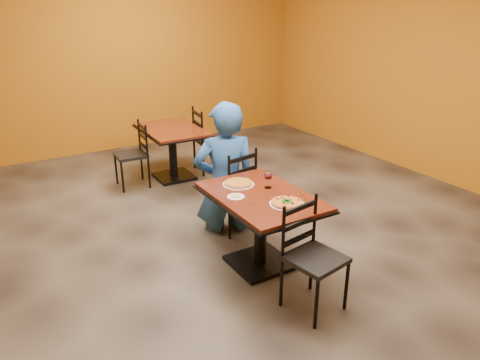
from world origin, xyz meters
TOP-DOWN VIEW (x-y plane):
  - floor at (0.00, 0.00)m, footprint 7.00×8.00m
  - wall_back at (0.00, 4.00)m, footprint 7.00×0.01m
  - wall_right at (3.50, 0.00)m, footprint 0.01×8.00m
  - table_main at (0.00, -0.50)m, footprint 0.83×1.23m
  - table_second at (0.22, 2.14)m, footprint 0.82×1.19m
  - chair_main_near at (0.01, -1.30)m, footprint 0.49×0.49m
  - chair_main_far at (0.15, 0.33)m, footprint 0.51×0.51m
  - chair_second_left at (-0.40, 2.14)m, footprint 0.43×0.43m
  - chair_second_right at (0.84, 2.14)m, footprint 0.49×0.49m
  - diner at (0.10, 0.37)m, footprint 0.81×0.67m
  - plate_main at (0.07, -0.80)m, footprint 0.31×0.31m
  - pizza_main at (0.07, -0.80)m, footprint 0.28×0.28m
  - plate_far at (-0.06, -0.19)m, footprint 0.31×0.31m
  - pizza_far at (-0.06, -0.19)m, footprint 0.28×0.28m
  - side_plate at (-0.24, -0.44)m, footprint 0.16×0.16m
  - dip at (-0.24, -0.44)m, footprint 0.09×0.09m
  - wine_glass at (0.15, -0.40)m, footprint 0.08×0.08m
  - fork at (-0.20, -0.69)m, footprint 0.02×0.19m
  - knife at (0.31, -0.72)m, footprint 0.08×0.20m

SIDE VIEW (x-z plane):
  - floor at x=0.00m, z-range -0.01..0.01m
  - chair_second_left at x=-0.40m, z-range 0.00..0.90m
  - chair_main_near at x=0.01m, z-range 0.00..0.93m
  - chair_main_far at x=0.15m, z-range 0.00..0.96m
  - chair_second_right at x=0.84m, z-range 0.00..0.98m
  - table_second at x=0.22m, z-range 0.18..0.93m
  - table_main at x=0.00m, z-range 0.18..0.93m
  - diner at x=0.10m, z-range 0.00..1.46m
  - fork at x=-0.20m, z-range 0.75..0.75m
  - knife at x=0.31m, z-range 0.75..0.75m
  - plate_main at x=0.07m, z-range 0.75..0.76m
  - plate_far at x=-0.06m, z-range 0.75..0.76m
  - side_plate at x=-0.24m, z-range 0.75..0.76m
  - dip at x=-0.24m, z-range 0.76..0.77m
  - pizza_main at x=0.07m, z-range 0.76..0.78m
  - pizza_far at x=-0.06m, z-range 0.76..0.78m
  - wine_glass at x=0.15m, z-range 0.75..0.93m
  - wall_back at x=0.00m, z-range 0.00..3.00m
  - wall_right at x=3.50m, z-range 0.00..3.00m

